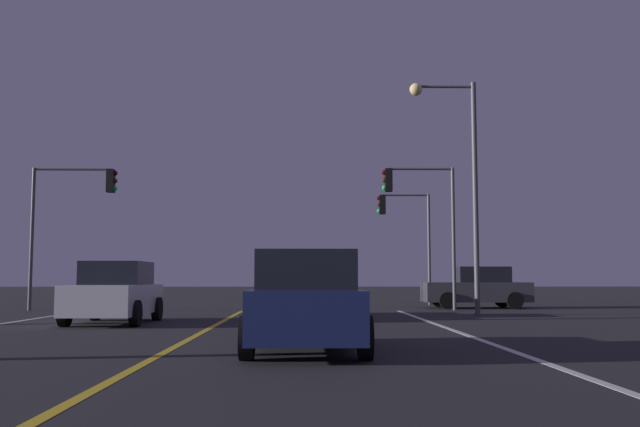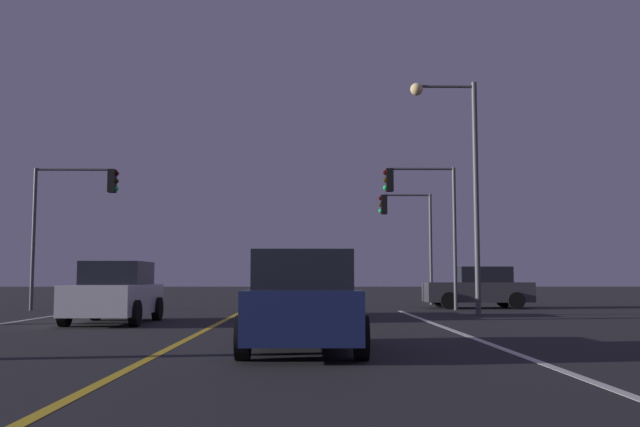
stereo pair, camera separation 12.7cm
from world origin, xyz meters
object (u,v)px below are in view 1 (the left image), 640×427
car_crossing_side (477,288)px  traffic_light_near_right (420,204)px  car_oncoming (115,293)px  street_lamp_right_far (460,166)px  traffic_light_far_right (404,223)px  traffic_light_near_left (73,204)px  car_lead_same_lane (306,303)px  car_ahead_far (291,291)px

car_crossing_side → traffic_light_near_right: bearing=34.3°
car_oncoming → street_lamp_right_far: bearing=110.8°
traffic_light_far_right → traffic_light_near_left: bearing=22.0°
car_lead_same_lane → traffic_light_near_left: 18.12m
traffic_light_near_right → street_lamp_right_far: (0.77, -3.72, 0.95)m
car_lead_same_lane → traffic_light_near_right: (4.47, 15.39, 3.28)m
traffic_light_near_left → street_lamp_right_far: size_ratio=0.69×
traffic_light_near_right → traffic_light_near_left: (-13.47, 0.00, -0.02)m
car_ahead_far → car_lead_same_lane: size_ratio=1.00×
traffic_light_far_right → street_lamp_right_far: (0.63, -9.22, 1.24)m
car_oncoming → car_ahead_far: same height
traffic_light_near_right → car_oncoming: bearing=38.4°
car_oncoming → traffic_light_near_left: (-3.73, 7.72, 3.27)m
traffic_light_near_right → street_lamp_right_far: street_lamp_right_far is taller
car_ahead_far → traffic_light_near_left: 10.26m
traffic_light_near_right → car_ahead_far: bearing=43.4°
car_crossing_side → traffic_light_near_left: size_ratio=0.78×
car_lead_same_lane → traffic_light_near_right: traffic_light_near_right is taller
car_lead_same_lane → car_ahead_far: bearing=2.5°
car_oncoming → car_crossing_side: 15.59m
traffic_light_far_right → street_lamp_right_far: bearing=93.9°
car_lead_same_lane → traffic_light_near_left: traffic_light_near_left is taller
car_ahead_far → traffic_light_far_right: (5.08, 10.17, 2.99)m
car_crossing_side → car_lead_same_lane: 18.59m
car_ahead_far → car_crossing_side: bearing=-49.5°
traffic_light_near_right → traffic_light_far_right: (0.14, 5.50, -0.29)m
car_ahead_far → traffic_light_far_right: 11.76m
traffic_light_far_right → traffic_light_near_right: bearing=88.5°
car_ahead_far → traffic_light_near_right: bearing=-46.6°
traffic_light_far_right → car_ahead_far: bearing=63.5°
car_oncoming → street_lamp_right_far: size_ratio=0.54×
traffic_light_near_left → street_lamp_right_far: bearing=-14.7°
car_lead_same_lane → street_lamp_right_far: (5.25, 11.67, 4.23)m
street_lamp_right_far → car_crossing_side: bearing=-108.6°
traffic_light_near_left → car_ahead_far: bearing=-28.7°
car_crossing_side → traffic_light_near_left: traffic_light_near_left is taller
car_crossing_side → traffic_light_far_right: 5.37m
traffic_light_far_right → car_crossing_side: bearing=123.8°
traffic_light_near_right → traffic_light_near_left: 13.47m
street_lamp_right_far → car_oncoming: bearing=20.8°
traffic_light_near_left → street_lamp_right_far: street_lamp_right_far is taller
car_oncoming → car_lead_same_lane: (5.26, -7.67, 0.00)m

